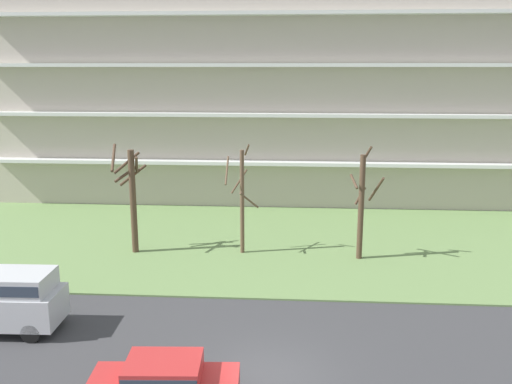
{
  "coord_description": "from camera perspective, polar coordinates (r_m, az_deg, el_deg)",
  "views": [
    {
      "loc": [
        0.76,
        -16.35,
        9.95
      ],
      "look_at": [
        -0.77,
        6.0,
        4.83
      ],
      "focal_mm": 38.71,
      "sensor_mm": 36.0,
      "label": 1
    }
  ],
  "objects": [
    {
      "name": "ground",
      "position": [
        19.15,
        1.12,
        -18.43
      ],
      "size": [
        160.0,
        160.0,
        0.0
      ],
      "primitive_type": "plane",
      "color": "#38383A"
    },
    {
      "name": "sedan_red_center_left",
      "position": [
        17.37,
        -9.48,
        -18.81
      ],
      "size": [
        4.5,
        2.05,
        1.57
      ],
      "rotation": [
        0.0,
        0.0,
        0.06
      ],
      "color": "#B22828",
      "rests_on": "ground"
    },
    {
      "name": "tree_center",
      "position": [
        28.95,
        10.89,
        -1.25
      ],
      "size": [
        1.68,
        1.65,
        6.04
      ],
      "color": "#4C3828",
      "rests_on": "ground"
    },
    {
      "name": "grass_lawn_strip",
      "position": [
        31.93,
        2.36,
        -5.22
      ],
      "size": [
        80.0,
        16.0,
        0.08
      ],
      "primitive_type": "cube",
      "color": "#66844C",
      "rests_on": "ground"
    },
    {
      "name": "tree_far_left",
      "position": [
        30.18,
        -12.74,
        -0.25
      ],
      "size": [
        1.75,
        2.19,
        5.91
      ],
      "color": "#4C3828",
      "rests_on": "ground"
    },
    {
      "name": "tree_left",
      "position": [
        29.31,
        -1.5,
        -0.69
      ],
      "size": [
        1.76,
        1.7,
        6.01
      ],
      "color": "brown",
      "rests_on": "ground"
    },
    {
      "name": "apartment_building",
      "position": [
        43.92,
        2.97,
        10.77
      ],
      "size": [
        43.29,
        12.03,
        16.71
      ],
      "color": "#B2A899",
      "rests_on": "ground"
    }
  ]
}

